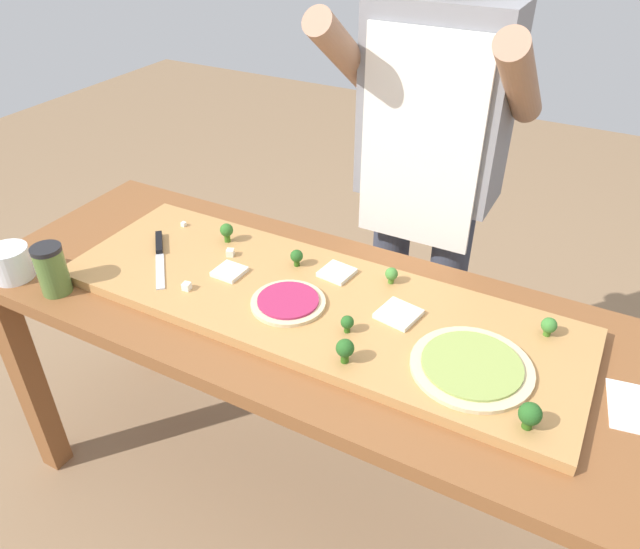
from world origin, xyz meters
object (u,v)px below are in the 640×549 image
(pizza_whole_beet_magenta, at_px, (288,302))
(pizza_slice_far_left, at_px, (337,273))
(chefs_knife, at_px, (159,251))
(cheese_crumble_b, at_px, (230,253))
(sauce_jar, at_px, (52,270))
(pizza_slice_far_right, at_px, (229,272))
(broccoli_floret_back_right, at_px, (530,415))
(broccoli_floret_back_mid, at_px, (345,349))
(broccoli_floret_center_left, at_px, (227,231))
(pizza_whole_pesto_green, at_px, (472,366))
(broccoli_floret_front_right, at_px, (391,274))
(flour_cup, at_px, (11,265))
(broccoli_floret_front_mid, at_px, (297,257))
(cheese_crumble_a, at_px, (187,286))
(recipe_note, at_px, (637,408))
(prep_table, at_px, (307,338))
(cook_center, at_px, (429,164))
(broccoli_floret_front_left, at_px, (347,323))
(cheese_crumble_c, at_px, (184,224))
(broccoli_floret_back_left, at_px, (549,326))
(pizza_slice_center, at_px, (399,314))

(pizza_whole_beet_magenta, height_order, pizza_slice_far_left, pizza_whole_beet_magenta)
(chefs_knife, height_order, cheese_crumble_b, cheese_crumble_b)
(pizza_slice_far_left, xyz_separation_m, sauce_jar, (-0.62, -0.38, 0.03))
(pizza_slice_far_right, xyz_separation_m, broccoli_floret_back_right, (0.81, -0.16, 0.03))
(broccoli_floret_back_mid, height_order, broccoli_floret_center_left, broccoli_floret_back_mid)
(pizza_whole_beet_magenta, distance_m, pizza_slice_far_left, 0.18)
(pizza_whole_pesto_green, relative_size, pizza_whole_beet_magenta, 1.43)
(broccoli_floret_front_right, xyz_separation_m, flour_cup, (-0.92, -0.42, -0.01))
(pizza_slice_far_right, distance_m, broccoli_floret_center_left, 0.17)
(broccoli_floret_front_mid, relative_size, cheese_crumble_a, 2.46)
(chefs_knife, height_order, broccoli_floret_center_left, broccoli_floret_center_left)
(pizza_whole_beet_magenta, distance_m, cheese_crumble_b, 0.28)
(cheese_crumble_b, xyz_separation_m, recipe_note, (1.05, -0.05, -0.04))
(prep_table, xyz_separation_m, sauce_jar, (-0.60, -0.26, 0.18))
(broccoli_floret_center_left, relative_size, broccoli_floret_front_right, 1.27)
(pizza_slice_far_right, bearing_deg, cheese_crumble_a, -115.53)
(pizza_whole_pesto_green, xyz_separation_m, cook_center, (-0.33, 0.60, 0.17))
(broccoli_floret_back_mid, relative_size, sauce_jar, 0.44)
(pizza_slice_far_left, bearing_deg, pizza_whole_beet_magenta, -104.92)
(pizza_slice_far_left, distance_m, broccoli_floret_front_left, 0.24)
(prep_table, height_order, cheese_crumble_c, cheese_crumble_c)
(prep_table, xyz_separation_m, broccoli_floret_back_right, (0.58, -0.17, 0.17))
(cheese_crumble_b, xyz_separation_m, flour_cup, (-0.48, -0.33, 0.00))
(cheese_crumble_a, bearing_deg, chefs_knife, 150.35)
(broccoli_floret_center_left, bearing_deg, recipe_note, -5.66)
(cheese_crumble_c, relative_size, flour_cup, 0.12)
(broccoli_floret_front_left, relative_size, broccoli_floret_front_right, 0.99)
(broccoli_floret_back_left, distance_m, broccoli_floret_back_mid, 0.48)
(recipe_note, bearing_deg, cheese_crumble_c, 174.61)
(pizza_slice_center, bearing_deg, recipe_note, -2.16)
(broccoli_floret_back_left, bearing_deg, broccoli_floret_front_left, -153.10)
(broccoli_floret_center_left, distance_m, cheese_crumble_c, 0.17)
(cheese_crumble_c, bearing_deg, broccoli_floret_back_left, -0.16)
(broccoli_floret_back_right, height_order, flour_cup, flour_cup)
(broccoli_floret_back_right, relative_size, cheese_crumble_c, 4.73)
(broccoli_floret_front_right, bearing_deg, cook_center, 97.88)
(broccoli_floret_front_left, bearing_deg, broccoli_floret_front_mid, 142.51)
(broccoli_floret_back_left, height_order, cheese_crumble_c, broccoli_floret_back_left)
(pizza_whole_beet_magenta, bearing_deg, cheese_crumble_c, 158.71)
(broccoli_floret_front_mid, distance_m, cheese_crumble_a, 0.30)
(broccoli_floret_front_mid, xyz_separation_m, recipe_note, (0.86, -0.09, -0.05))
(chefs_knife, bearing_deg, cheese_crumble_b, 24.84)
(chefs_knife, xyz_separation_m, pizza_whole_pesto_green, (0.90, -0.04, 0.00))
(broccoli_floret_front_left, bearing_deg, pizza_slice_far_left, 122.68)
(prep_table, relative_size, cheese_crumble_c, 145.88)
(broccoli_floret_center_left, bearing_deg, pizza_whole_beet_magenta, -29.61)
(sauce_jar, bearing_deg, broccoli_floret_front_left, 13.58)
(pizza_slice_center, bearing_deg, cheese_crumble_c, 172.26)
(pizza_slice_far_left, bearing_deg, flour_cup, -153.49)
(broccoli_floret_front_mid, bearing_deg, prep_table, -50.21)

